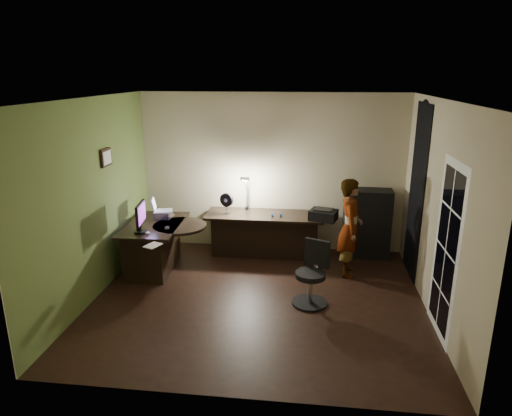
# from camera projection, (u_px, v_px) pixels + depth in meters

# --- Properties ---
(floor) EXTENTS (4.50, 4.00, 0.01)m
(floor) POSITION_uv_depth(u_px,v_px,m) (258.00, 300.00, 6.30)
(floor) COLOR black
(floor) RESTS_ON ground
(ceiling) EXTENTS (4.50, 4.00, 0.01)m
(ceiling) POSITION_uv_depth(u_px,v_px,m) (258.00, 98.00, 5.52)
(ceiling) COLOR silver
(ceiling) RESTS_ON floor
(wall_back) EXTENTS (4.50, 0.01, 2.70)m
(wall_back) POSITION_uv_depth(u_px,v_px,m) (271.00, 173.00, 7.81)
(wall_back) COLOR tan
(wall_back) RESTS_ON floor
(wall_front) EXTENTS (4.50, 0.01, 2.70)m
(wall_front) POSITION_uv_depth(u_px,v_px,m) (231.00, 269.00, 4.00)
(wall_front) COLOR tan
(wall_front) RESTS_ON floor
(wall_left) EXTENTS (0.01, 4.00, 2.70)m
(wall_left) POSITION_uv_depth(u_px,v_px,m) (92.00, 200.00, 6.17)
(wall_left) COLOR tan
(wall_left) RESTS_ON floor
(wall_right) EXTENTS (0.01, 4.00, 2.70)m
(wall_right) POSITION_uv_depth(u_px,v_px,m) (438.00, 212.00, 5.65)
(wall_right) COLOR tan
(wall_right) RESTS_ON floor
(green_wall_overlay) EXTENTS (0.00, 4.00, 2.70)m
(green_wall_overlay) POSITION_uv_depth(u_px,v_px,m) (93.00, 200.00, 6.16)
(green_wall_overlay) COLOR #53672D
(green_wall_overlay) RESTS_ON floor
(arched_doorway) EXTENTS (0.01, 0.90, 2.60)m
(arched_doorway) POSITION_uv_depth(u_px,v_px,m) (417.00, 192.00, 6.76)
(arched_doorway) COLOR black
(arched_doorway) RESTS_ON floor
(french_door) EXTENTS (0.02, 0.92, 2.10)m
(french_door) POSITION_uv_depth(u_px,v_px,m) (446.00, 251.00, 5.21)
(french_door) COLOR white
(french_door) RESTS_ON floor
(framed_picture) EXTENTS (0.04, 0.30, 0.25)m
(framed_picture) POSITION_uv_depth(u_px,v_px,m) (106.00, 158.00, 6.45)
(framed_picture) COLOR black
(framed_picture) RESTS_ON wall_left
(desk_left) EXTENTS (0.86, 1.35, 0.77)m
(desk_left) POSITION_uv_depth(u_px,v_px,m) (155.00, 247.00, 7.13)
(desk_left) COLOR black
(desk_left) RESTS_ON floor
(desk_right) EXTENTS (1.96, 0.69, 0.74)m
(desk_right) POSITION_uv_depth(u_px,v_px,m) (265.00, 235.00, 7.71)
(desk_right) COLOR black
(desk_right) RESTS_ON floor
(cabinet) EXTENTS (0.78, 0.40, 1.16)m
(cabinet) POSITION_uv_depth(u_px,v_px,m) (367.00, 223.00, 7.63)
(cabinet) COLOR black
(cabinet) RESTS_ON floor
(laptop_stand) EXTENTS (0.27, 0.23, 0.11)m
(laptop_stand) POSITION_uv_depth(u_px,v_px,m) (163.00, 215.00, 7.27)
(laptop_stand) COLOR silver
(laptop_stand) RESTS_ON desk_left
(laptop) EXTENTS (0.37, 0.36, 0.21)m
(laptop) POSITION_uv_depth(u_px,v_px,m) (163.00, 205.00, 7.22)
(laptop) COLOR silver
(laptop) RESTS_ON laptop_stand
(monitor) EXTENTS (0.16, 0.49, 0.32)m
(monitor) POSITION_uv_depth(u_px,v_px,m) (140.00, 222.00, 6.60)
(monitor) COLOR black
(monitor) RESTS_ON desk_left
(mouse) EXTENTS (0.08, 0.10, 0.03)m
(mouse) POSITION_uv_depth(u_px,v_px,m) (148.00, 233.00, 6.57)
(mouse) COLOR silver
(mouse) RESTS_ON desk_left
(phone) EXTENTS (0.10, 0.15, 0.01)m
(phone) POSITION_uv_depth(u_px,v_px,m) (167.00, 228.00, 6.81)
(phone) COLOR black
(phone) RESTS_ON desk_left
(pen) EXTENTS (0.05, 0.13, 0.01)m
(pen) POSITION_uv_depth(u_px,v_px,m) (190.00, 223.00, 7.02)
(pen) COLOR black
(pen) RESTS_ON desk_left
(speaker) EXTENTS (0.08, 0.08, 0.16)m
(speaker) POSITION_uv_depth(u_px,v_px,m) (138.00, 226.00, 6.67)
(speaker) COLOR black
(speaker) RESTS_ON desk_left
(notepad) EXTENTS (0.24, 0.27, 0.01)m
(notepad) POSITION_uv_depth(u_px,v_px,m) (153.00, 245.00, 6.12)
(notepad) COLOR silver
(notepad) RESTS_ON desk_left
(desk_fan) EXTENTS (0.26, 0.20, 0.36)m
(desk_fan) POSITION_uv_depth(u_px,v_px,m) (227.00, 203.00, 7.60)
(desk_fan) COLOR black
(desk_fan) RESTS_ON desk_right
(headphones) EXTENTS (0.18, 0.08, 0.08)m
(headphones) POSITION_uv_depth(u_px,v_px,m) (277.00, 214.00, 7.47)
(headphones) COLOR #244798
(headphones) RESTS_ON desk_right
(printer) EXTENTS (0.49, 0.43, 0.19)m
(printer) POSITION_uv_depth(u_px,v_px,m) (323.00, 215.00, 7.29)
(printer) COLOR black
(printer) RESTS_ON desk_right
(desk_lamp) EXTENTS (0.24, 0.33, 0.66)m
(desk_lamp) POSITION_uv_depth(u_px,v_px,m) (247.00, 191.00, 7.77)
(desk_lamp) COLOR black
(desk_lamp) RESTS_ON desk_right
(office_chair) EXTENTS (0.63, 0.63, 0.86)m
(office_chair) POSITION_uv_depth(u_px,v_px,m) (311.00, 275.00, 6.05)
(office_chair) COLOR black
(office_chair) RESTS_ON floor
(person) EXTENTS (0.38, 0.55, 1.51)m
(person) POSITION_uv_depth(u_px,v_px,m) (350.00, 228.00, 6.88)
(person) COLOR #D8A88C
(person) RESTS_ON floor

